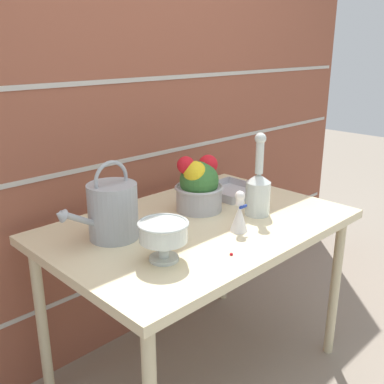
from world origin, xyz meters
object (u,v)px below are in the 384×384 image
(crystal_pedestal_bowl, at_px, (163,233))
(wire_tray, at_px, (230,192))
(watering_can, at_px, (112,210))
(glass_decanter, at_px, (258,189))
(figurine_vase, at_px, (239,215))
(flower_planter, at_px, (199,185))

(crystal_pedestal_bowl, distance_m, wire_tray, 0.76)
(watering_can, xyz_separation_m, glass_decanter, (0.58, -0.23, 0.00))
(glass_decanter, height_order, wire_tray, glass_decanter)
(wire_tray, bearing_deg, figurine_vase, -135.06)
(crystal_pedestal_bowl, height_order, glass_decanter, glass_decanter)
(figurine_vase, bearing_deg, watering_can, 143.14)
(flower_planter, bearing_deg, wire_tray, 10.13)
(glass_decanter, bearing_deg, watering_can, 158.48)
(crystal_pedestal_bowl, relative_size, flower_planter, 0.70)
(flower_planter, relative_size, wire_tray, 1.02)
(watering_can, xyz_separation_m, figurine_vase, (0.39, -0.29, -0.04))
(figurine_vase, bearing_deg, crystal_pedestal_bowl, 177.37)
(glass_decanter, xyz_separation_m, wire_tray, (0.13, 0.26, -0.10))
(figurine_vase, bearing_deg, flower_planter, 79.11)
(watering_can, relative_size, wire_tray, 1.36)
(crystal_pedestal_bowl, relative_size, figurine_vase, 1.05)
(crystal_pedestal_bowl, bearing_deg, glass_decanter, 4.41)
(glass_decanter, bearing_deg, flower_planter, 123.63)
(watering_can, height_order, wire_tray, watering_can)
(watering_can, distance_m, glass_decanter, 0.62)
(crystal_pedestal_bowl, xyz_separation_m, flower_planter, (0.42, 0.26, 0.02))
(flower_planter, relative_size, glass_decanter, 0.70)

